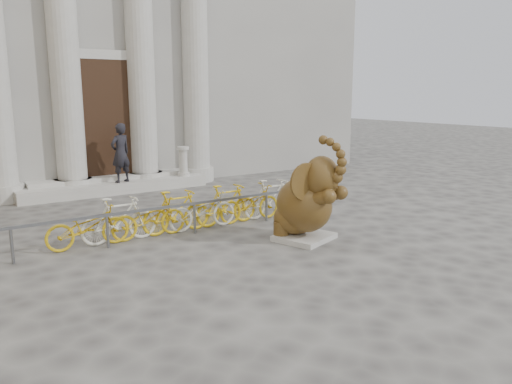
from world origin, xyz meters
TOP-DOWN VIEW (x-y plane):
  - ground at (0.00, 0.00)m, footprint 80.00×80.00m
  - classical_building at (0.00, 14.93)m, footprint 22.00×10.70m
  - entrance_steps at (0.00, 9.40)m, footprint 6.00×1.20m
  - elephant_statue at (1.75, 1.80)m, footprint 1.53×1.82m
  - bike_rack at (-0.04, 3.87)m, footprint 8.00×0.53m
  - pedestrian at (0.13, 9.06)m, footprint 0.79×0.65m
  - balustrade_post at (2.31, 9.10)m, footprint 0.41×0.41m

SIDE VIEW (x-z plane):
  - ground at x=0.00m, z-range 0.00..0.00m
  - entrance_steps at x=0.00m, z-range 0.00..0.36m
  - bike_rack at x=-0.04m, z-range 0.00..1.00m
  - balustrade_post at x=2.31m, z-range 0.32..1.32m
  - elephant_statue at x=1.75m, z-range -0.31..1.98m
  - pedestrian at x=0.13m, z-range 0.36..2.23m
  - classical_building at x=0.00m, z-range -0.02..11.98m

